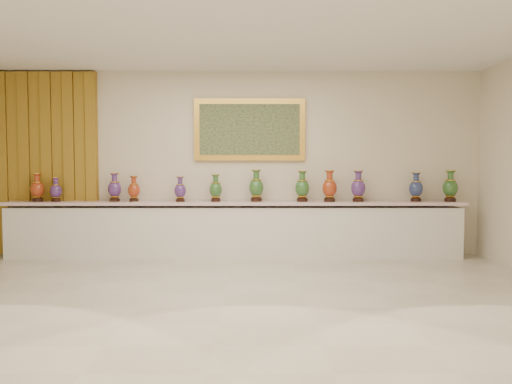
# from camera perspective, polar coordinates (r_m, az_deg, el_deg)

# --- Properties ---
(ground) EXTENTS (8.00, 8.00, 0.00)m
(ground) POSITION_cam_1_polar(r_m,az_deg,el_deg) (5.86, -3.49, -11.50)
(ground) COLOR beige
(ground) RESTS_ON ground
(room) EXTENTS (8.00, 8.00, 8.00)m
(room) POSITION_cam_1_polar(r_m,az_deg,el_deg) (8.59, -19.47, 3.64)
(room) COLOR beige
(room) RESTS_ON ground
(counter) EXTENTS (7.28, 0.48, 0.90)m
(counter) POSITION_cam_1_polar(r_m,az_deg,el_deg) (8.01, -2.53, -4.40)
(counter) COLOR white
(counter) RESTS_ON ground
(vase_0) EXTENTS (0.27, 0.27, 0.45)m
(vase_0) POSITION_cam_1_polar(r_m,az_deg,el_deg) (8.63, -23.72, 0.33)
(vase_0) COLOR black
(vase_0) RESTS_ON counter
(vase_1) EXTENTS (0.21, 0.21, 0.39)m
(vase_1) POSITION_cam_1_polar(r_m,az_deg,el_deg) (8.52, -21.90, 0.15)
(vase_1) COLOR black
(vase_1) RESTS_ON counter
(vase_2) EXTENTS (0.24, 0.24, 0.46)m
(vase_2) POSITION_cam_1_polar(r_m,az_deg,el_deg) (8.26, -15.86, 0.38)
(vase_2) COLOR black
(vase_2) RESTS_ON counter
(vase_3) EXTENTS (0.25, 0.25, 0.41)m
(vase_3) POSITION_cam_1_polar(r_m,az_deg,el_deg) (8.15, -13.78, 0.22)
(vase_3) COLOR black
(vase_3) RESTS_ON counter
(vase_4) EXTENTS (0.20, 0.20, 0.40)m
(vase_4) POSITION_cam_1_polar(r_m,az_deg,el_deg) (8.00, -8.66, 0.19)
(vase_4) COLOR black
(vase_4) RESTS_ON counter
(vase_5) EXTENTS (0.25, 0.25, 0.43)m
(vase_5) POSITION_cam_1_polar(r_m,az_deg,el_deg) (7.96, -4.63, 0.31)
(vase_5) COLOR black
(vase_5) RESTS_ON counter
(vase_6) EXTENTS (0.27, 0.27, 0.51)m
(vase_6) POSITION_cam_1_polar(r_m,az_deg,el_deg) (7.95, 0.04, 0.56)
(vase_6) COLOR black
(vase_6) RESTS_ON counter
(vase_7) EXTENTS (0.27, 0.27, 0.49)m
(vase_7) POSITION_cam_1_polar(r_m,az_deg,el_deg) (7.96, 5.30, 0.49)
(vase_7) COLOR black
(vase_7) RESTS_ON counter
(vase_8) EXTENTS (0.29, 0.29, 0.50)m
(vase_8) POSITION_cam_1_polar(r_m,az_deg,el_deg) (7.97, 8.41, 0.50)
(vase_8) COLOR black
(vase_8) RESTS_ON counter
(vase_9) EXTENTS (0.24, 0.24, 0.50)m
(vase_9) POSITION_cam_1_polar(r_m,az_deg,el_deg) (8.08, 11.61, 0.49)
(vase_9) COLOR black
(vase_9) RESTS_ON counter
(vase_10) EXTENTS (0.28, 0.28, 0.47)m
(vase_10) POSITION_cam_1_polar(r_m,az_deg,el_deg) (8.35, 17.81, 0.40)
(vase_10) COLOR black
(vase_10) RESTS_ON counter
(vase_11) EXTENTS (0.25, 0.25, 0.50)m
(vase_11) POSITION_cam_1_polar(r_m,az_deg,el_deg) (8.50, 21.32, 0.49)
(vase_11) COLOR black
(vase_11) RESTS_ON counter
(label_card) EXTENTS (0.10, 0.06, 0.00)m
(label_card) POSITION_cam_1_polar(r_m,az_deg,el_deg) (8.03, -13.53, -1.11)
(label_card) COLOR white
(label_card) RESTS_ON counter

